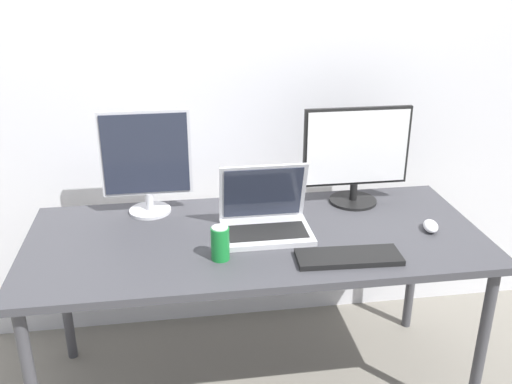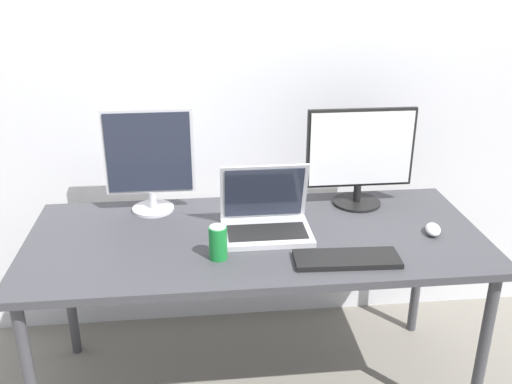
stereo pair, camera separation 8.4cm
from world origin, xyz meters
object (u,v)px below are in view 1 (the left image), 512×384
(mouse_by_keyboard, at_px, (431,226))
(soda_can_near_keyboard, at_px, (220,243))
(monitor_left, at_px, (146,160))
(monitor_center, at_px, (356,154))
(keyboard_main, at_px, (349,257))
(work_desk, at_px, (256,248))
(laptop_silver, at_px, (265,217))

(mouse_by_keyboard, distance_m, soda_can_near_keyboard, 0.85)
(monitor_left, relative_size, monitor_center, 0.96)
(soda_can_near_keyboard, bearing_deg, keyboard_main, -9.21)
(work_desk, relative_size, monitor_center, 3.84)
(monitor_left, xyz_separation_m, soda_can_near_keyboard, (0.26, -0.44, -0.17))
(work_desk, distance_m, monitor_left, 0.57)
(laptop_silver, bearing_deg, keyboard_main, -46.57)
(monitor_center, bearing_deg, mouse_by_keyboard, -55.25)
(laptop_silver, xyz_separation_m, keyboard_main, (0.26, -0.27, -0.05))
(laptop_silver, relative_size, soda_can_near_keyboard, 2.73)
(work_desk, distance_m, laptop_silver, 0.13)
(monitor_center, bearing_deg, monitor_left, 178.35)
(work_desk, relative_size, laptop_silver, 5.13)
(monitor_left, distance_m, keyboard_main, 0.90)
(work_desk, distance_m, keyboard_main, 0.39)
(work_desk, xyz_separation_m, monitor_center, (0.47, 0.25, 0.28))
(monitor_center, bearing_deg, keyboard_main, -109.15)
(work_desk, bearing_deg, keyboard_main, -39.04)
(work_desk, height_order, monitor_left, monitor_left)
(mouse_by_keyboard, bearing_deg, keyboard_main, -139.49)
(monitor_center, xyz_separation_m, keyboard_main, (-0.17, -0.49, -0.21))
(mouse_by_keyboard, height_order, soda_can_near_keyboard, soda_can_near_keyboard)
(monitor_center, height_order, mouse_by_keyboard, monitor_center)
(soda_can_near_keyboard, bearing_deg, monitor_left, 120.13)
(monitor_left, distance_m, laptop_silver, 0.54)
(work_desk, height_order, laptop_silver, laptop_silver)
(laptop_silver, relative_size, keyboard_main, 0.92)
(work_desk, height_order, soda_can_near_keyboard, soda_can_near_keyboard)
(laptop_silver, xyz_separation_m, mouse_by_keyboard, (0.65, -0.09, -0.04))
(keyboard_main, relative_size, soda_can_near_keyboard, 2.96)
(monitor_center, distance_m, laptop_silver, 0.51)
(keyboard_main, xyz_separation_m, soda_can_near_keyboard, (-0.45, 0.07, 0.05))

